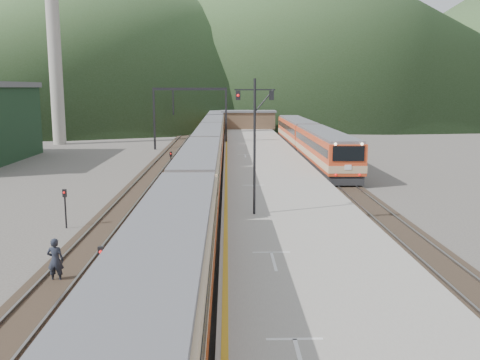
{
  "coord_description": "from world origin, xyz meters",
  "views": [
    {
      "loc": [
        1.94,
        -14.71,
        7.93
      ],
      "look_at": [
        2.76,
        19.63,
        2.0
      ],
      "focal_mm": 40.0,
      "sensor_mm": 36.0,
      "label": 1
    }
  ],
  "objects_px": {
    "main_train": "(209,145)",
    "worker": "(55,260)",
    "signal_mast": "(255,133)",
    "second_train": "(308,138)"
  },
  "relations": [
    {
      "from": "main_train",
      "to": "worker",
      "type": "height_order",
      "value": "main_train"
    },
    {
      "from": "second_train",
      "to": "worker",
      "type": "bearing_deg",
      "value": -111.97
    },
    {
      "from": "signal_mast",
      "to": "worker",
      "type": "relative_size",
      "value": 3.96
    },
    {
      "from": "main_train",
      "to": "signal_mast",
      "type": "relative_size",
      "value": 13.12
    },
    {
      "from": "signal_mast",
      "to": "worker",
      "type": "height_order",
      "value": "signal_mast"
    },
    {
      "from": "main_train",
      "to": "second_train",
      "type": "distance_m",
      "value": 13.09
    },
    {
      "from": "worker",
      "to": "main_train",
      "type": "bearing_deg",
      "value": -96.41
    },
    {
      "from": "main_train",
      "to": "worker",
      "type": "relative_size",
      "value": 51.97
    },
    {
      "from": "main_train",
      "to": "second_train",
      "type": "xyz_separation_m",
      "value": [
        11.5,
        6.26,
        0.14
      ]
    },
    {
      "from": "second_train",
      "to": "signal_mast",
      "type": "distance_m",
      "value": 34.63
    }
  ]
}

